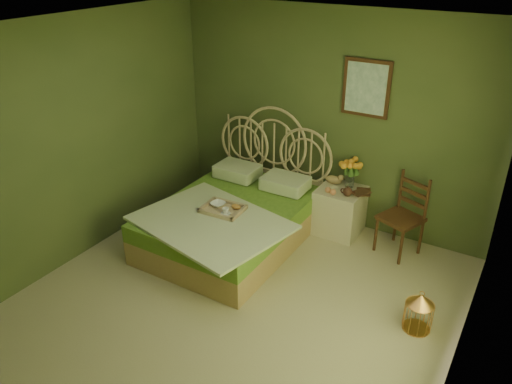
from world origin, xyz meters
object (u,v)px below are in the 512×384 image
Objects in this scene: nightstand at (341,205)px; birdcage at (419,312)px; bed at (234,218)px; chair at (404,210)px.

birdcage is (1.30, -1.26, -0.17)m from nightstand.
bed is 1.31m from nightstand.
bed is 2.23× the size of nightstand.
nightstand is at bearing 135.84° from birdcage.
nightstand is 1.81m from birdcage.
chair is (0.75, -0.02, 0.16)m from nightstand.
bed is at bearing -139.52° from nightstand.
chair reaches higher than birdcage.
nightstand is 1.08× the size of chair.
nightstand is at bearing 40.48° from bed.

